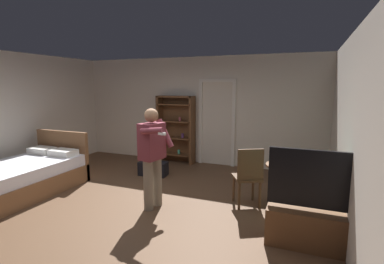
{
  "coord_description": "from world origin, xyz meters",
  "views": [
    {
      "loc": [
        2.64,
        -3.74,
        1.98
      ],
      "look_at": [
        0.99,
        0.37,
        1.26
      ],
      "focal_mm": 26.99,
      "sensor_mm": 36.0,
      "label": 1
    }
  ],
  "objects_px": {
    "person_blue_shirt": "(153,152)",
    "side_table": "(283,178)",
    "bed": "(27,175)",
    "tv_flatscreen": "(319,221)",
    "bookshelf": "(176,127)",
    "bottle_on_table": "(293,160)",
    "wooden_chair": "(248,175)",
    "laptop": "(282,162)",
    "suitcase_dark": "(153,169)"
  },
  "relations": [
    {
      "from": "laptop",
      "to": "bottle_on_table",
      "type": "relative_size",
      "value": 1.32
    },
    {
      "from": "bookshelf",
      "to": "laptop",
      "type": "bearing_deg",
      "value": -34.64
    },
    {
      "from": "wooden_chair",
      "to": "bed",
      "type": "bearing_deg",
      "value": -168.22
    },
    {
      "from": "bookshelf",
      "to": "person_blue_shirt",
      "type": "xyz_separation_m",
      "value": [
        0.85,
        -2.73,
        0.01
      ]
    },
    {
      "from": "bed",
      "to": "person_blue_shirt",
      "type": "bearing_deg",
      "value": 5.15
    },
    {
      "from": "bottle_on_table",
      "to": "suitcase_dark",
      "type": "height_order",
      "value": "bottle_on_table"
    },
    {
      "from": "bed",
      "to": "side_table",
      "type": "distance_m",
      "value": 4.66
    },
    {
      "from": "bookshelf",
      "to": "tv_flatscreen",
      "type": "xyz_separation_m",
      "value": [
        3.3,
        -3.03,
        -0.58
      ]
    },
    {
      "from": "laptop",
      "to": "suitcase_dark",
      "type": "xyz_separation_m",
      "value": [
        -2.76,
        0.68,
        -0.6
      ]
    },
    {
      "from": "tv_flatscreen",
      "to": "suitcase_dark",
      "type": "bearing_deg",
      "value": 151.47
    },
    {
      "from": "laptop",
      "to": "person_blue_shirt",
      "type": "xyz_separation_m",
      "value": [
        -1.91,
        -0.82,
        0.18
      ]
    },
    {
      "from": "bed",
      "to": "laptop",
      "type": "bearing_deg",
      "value": 13.18
    },
    {
      "from": "tv_flatscreen",
      "to": "laptop",
      "type": "distance_m",
      "value": 1.31
    },
    {
      "from": "wooden_chair",
      "to": "person_blue_shirt",
      "type": "xyz_separation_m",
      "value": [
        -1.42,
        -0.6,
        0.39
      ]
    },
    {
      "from": "bed",
      "to": "tv_flatscreen",
      "type": "xyz_separation_m",
      "value": [
        5.04,
        -0.07,
        0.04
      ]
    },
    {
      "from": "bookshelf",
      "to": "bottle_on_table",
      "type": "xyz_separation_m",
      "value": [
        2.93,
        -1.94,
        -0.11
      ]
    },
    {
      "from": "person_blue_shirt",
      "to": "side_table",
      "type": "bearing_deg",
      "value": 23.94
    },
    {
      "from": "bottle_on_table",
      "to": "wooden_chair",
      "type": "distance_m",
      "value": 0.74
    },
    {
      "from": "tv_flatscreen",
      "to": "wooden_chair",
      "type": "relative_size",
      "value": 1.24
    },
    {
      "from": "laptop",
      "to": "person_blue_shirt",
      "type": "bearing_deg",
      "value": -156.78
    },
    {
      "from": "bookshelf",
      "to": "person_blue_shirt",
      "type": "relative_size",
      "value": 1.06
    },
    {
      "from": "side_table",
      "to": "bed",
      "type": "bearing_deg",
      "value": -166.4
    },
    {
      "from": "wooden_chair",
      "to": "side_table",
      "type": "bearing_deg",
      "value": 26.51
    },
    {
      "from": "bookshelf",
      "to": "bed",
      "type": "bearing_deg",
      "value": -120.35
    },
    {
      "from": "side_table",
      "to": "laptop",
      "type": "bearing_deg",
      "value": -127.39
    },
    {
      "from": "bottle_on_table",
      "to": "wooden_chair",
      "type": "bearing_deg",
      "value": -164.75
    },
    {
      "from": "bed",
      "to": "tv_flatscreen",
      "type": "relative_size",
      "value": 1.64
    },
    {
      "from": "bookshelf",
      "to": "wooden_chair",
      "type": "xyz_separation_m",
      "value": [
        2.27,
        -2.12,
        -0.38
      ]
    },
    {
      "from": "bed",
      "to": "side_table",
      "type": "bearing_deg",
      "value": 13.6
    },
    {
      "from": "bottle_on_table",
      "to": "suitcase_dark",
      "type": "relative_size",
      "value": 0.43
    },
    {
      "from": "bottle_on_table",
      "to": "person_blue_shirt",
      "type": "distance_m",
      "value": 2.23
    },
    {
      "from": "laptop",
      "to": "bottle_on_table",
      "type": "height_order",
      "value": "bottle_on_table"
    },
    {
      "from": "tv_flatscreen",
      "to": "person_blue_shirt",
      "type": "xyz_separation_m",
      "value": [
        -2.45,
        0.3,
        0.58
      ]
    },
    {
      "from": "laptop",
      "to": "bottle_on_table",
      "type": "bearing_deg",
      "value": -12.05
    },
    {
      "from": "wooden_chair",
      "to": "suitcase_dark",
      "type": "distance_m",
      "value": 2.47
    },
    {
      "from": "bottle_on_table",
      "to": "tv_flatscreen",
      "type": "bearing_deg",
      "value": -71.06
    },
    {
      "from": "tv_flatscreen",
      "to": "wooden_chair",
      "type": "distance_m",
      "value": 1.39
    },
    {
      "from": "bed",
      "to": "person_blue_shirt",
      "type": "distance_m",
      "value": 2.67
    },
    {
      "from": "tv_flatscreen",
      "to": "bed",
      "type": "bearing_deg",
      "value": 179.24
    },
    {
      "from": "person_blue_shirt",
      "to": "laptop",
      "type": "bearing_deg",
      "value": 23.22
    },
    {
      "from": "laptop",
      "to": "wooden_chair",
      "type": "height_order",
      "value": "wooden_chair"
    },
    {
      "from": "bookshelf",
      "to": "side_table",
      "type": "height_order",
      "value": "bookshelf"
    },
    {
      "from": "wooden_chair",
      "to": "tv_flatscreen",
      "type": "bearing_deg",
      "value": -41.08
    },
    {
      "from": "bookshelf",
      "to": "laptop",
      "type": "distance_m",
      "value": 3.36
    },
    {
      "from": "wooden_chair",
      "to": "person_blue_shirt",
      "type": "relative_size",
      "value": 0.61
    },
    {
      "from": "tv_flatscreen",
      "to": "bookshelf",
      "type": "bearing_deg",
      "value": 137.52
    },
    {
      "from": "person_blue_shirt",
      "to": "bottle_on_table",
      "type": "bearing_deg",
      "value": 20.59
    },
    {
      "from": "bed",
      "to": "suitcase_dark",
      "type": "xyz_separation_m",
      "value": [
        1.73,
        1.73,
        -0.15
      ]
    },
    {
      "from": "bookshelf",
      "to": "wooden_chair",
      "type": "height_order",
      "value": "bookshelf"
    },
    {
      "from": "laptop",
      "to": "tv_flatscreen",
      "type": "bearing_deg",
      "value": -64.06
    }
  ]
}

